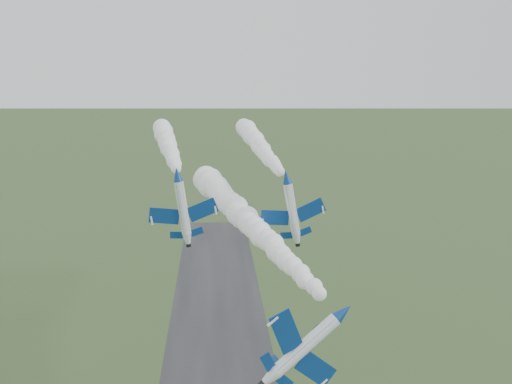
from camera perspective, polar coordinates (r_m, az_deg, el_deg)
jet_lead at (r=65.44m, az=8.81°, el=-11.78°), size 6.98×13.26×9.03m
smoke_trail_jet_lead at (r=99.55m, az=-1.13°, el=-2.56°), size 24.43×70.57×5.57m
jet_pair_left at (r=94.16m, az=-7.88°, el=1.76°), size 11.45×13.76×3.50m
smoke_trail_jet_pair_left at (r=127.05m, az=-8.83°, el=4.77°), size 9.89×59.56×4.79m
jet_pair_right at (r=94.28m, az=3.08°, el=1.52°), size 11.07×13.40×3.66m
smoke_trail_jet_pair_right at (r=128.75m, az=0.25°, el=4.79°), size 9.92×63.71×4.59m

